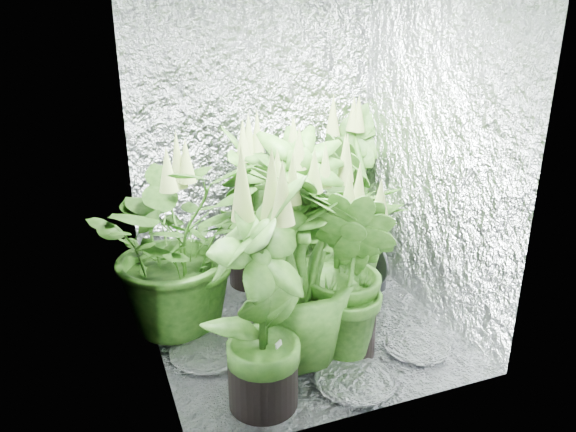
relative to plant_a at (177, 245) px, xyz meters
The scene contains 12 objects.
ground 0.85m from the plant_a, 17.54° to the right, with size 1.60×1.60×0.00m, color silver.
walls 0.82m from the plant_a, 17.54° to the right, with size 1.62×1.62×2.00m.
plant_a is the anchor object (origin of this frame).
plant_b 0.67m from the plant_a, 36.33° to the left, with size 0.73×0.73×1.11m.
plant_c 1.35m from the plant_a, 18.88° to the left, with size 0.76×0.76×1.19m.
plant_d 0.72m from the plant_a, 43.61° to the right, with size 0.77×0.77×1.12m.
plant_e 0.91m from the plant_a, ahead, with size 1.19×1.19×1.06m.
plant_f 0.81m from the plant_a, 73.66° to the right, with size 0.75×0.75×1.19m.
plant_g 0.95m from the plant_a, 34.85° to the right, with size 0.64×0.64×1.02m.
plant_h 0.65m from the plant_a, ahead, with size 0.75×0.75×1.16m.
circulation_fan 1.29m from the plant_a, ahead, with size 0.18×0.31×0.36m.
plant_label 0.89m from the plant_a, 69.92° to the right, with size 0.05×0.01×0.07m, color white.
Camera 1 is at (-1.06, -2.61, 1.75)m, focal length 35.00 mm.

